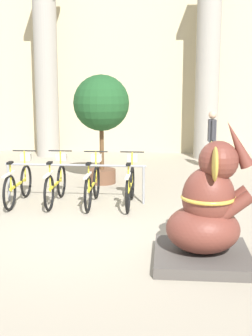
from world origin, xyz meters
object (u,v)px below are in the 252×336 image
Objects in this scene: bicycle_3 at (130,185)px; bicycle_0 at (19,183)px; person_pedestrian at (212,135)px; bicycle_2 at (93,184)px; potted_tree at (101,108)px; elephant_statue at (207,215)px; bicycle_1 at (56,183)px.

bicycle_0 is at bearing -179.19° from bicycle_3.
person_pedestrian reaches higher than bicycle_3.
bicycle_2 is 4.71m from person_pedestrian.
bicycle_3 is 2.49m from potted_tree.
bicycle_0 is at bearing -125.33° from potted_tree.
bicycle_3 is 0.89× the size of elephant_statue.
bicycle_3 is 3.07m from elephant_statue.
bicycle_1 is at bearing 179.18° from bicycle_3.
person_pedestrian is 3.44m from potted_tree.
bicycle_2 is at bearing 125.20° from elephant_statue.
person_pedestrian is (4.09, 3.90, 0.54)m from bicycle_0.
potted_tree is (-2.05, 4.71, 1.12)m from elephant_statue.
potted_tree is (-0.09, 1.92, 1.37)m from bicycle_2.
elephant_statue is 0.76× the size of potted_tree.
elephant_statue reaches higher than bicycle_3.
person_pedestrian is at bearing 63.99° from bicycle_3.
bicycle_2 is at bearing -2.32° from bicycle_1.
bicycle_1 is 5.13m from person_pedestrian.
bicycle_0 is 0.89× the size of elephant_statue.
person_pedestrian is 0.63× the size of potted_tree.
elephant_statue is at bearing -95.62° from person_pedestrian.
bicycle_0 is at bearing -175.92° from bicycle_1.
bicycle_1 is 2.42m from potted_tree.
potted_tree is at bearing 113.22° from bicycle_3.
bicycle_3 is at bearing 0.81° from bicycle_0.
person_pedestrian is at bearing 35.82° from potted_tree.
potted_tree reaches higher than bicycle_1.
bicycle_3 is at bearing 0.68° from bicycle_2.
bicycle_1 is 0.73m from bicycle_2.
person_pedestrian reaches higher than bicycle_2.
bicycle_2 is 0.68× the size of potted_tree.
potted_tree is (-2.71, -1.96, 0.83)m from person_pedestrian.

